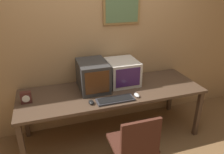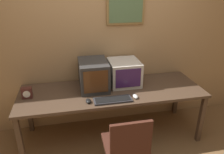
% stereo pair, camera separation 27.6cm
% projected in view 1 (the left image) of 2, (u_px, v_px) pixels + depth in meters
% --- Properties ---
extents(wall_back, '(8.00, 0.08, 2.60)m').
position_uv_depth(wall_back, '(102.00, 38.00, 2.99)').
color(wall_back, tan).
rests_on(wall_back, ground_plane).
extents(desk, '(2.36, 0.80, 0.72)m').
position_uv_depth(desk, '(112.00, 94.00, 2.86)').
color(desk, '#4C3828').
rests_on(desk, ground_plane).
extents(monitor_left, '(0.36, 0.48, 0.37)m').
position_uv_depth(monitor_left, '(93.00, 76.00, 2.80)').
color(monitor_left, '#333333').
rests_on(monitor_left, desk).
extents(monitor_right, '(0.40, 0.44, 0.33)m').
position_uv_depth(monitor_right, '(122.00, 72.00, 2.97)').
color(monitor_right, beige).
rests_on(monitor_right, desk).
extents(keyboard_main, '(0.45, 0.16, 0.03)m').
position_uv_depth(keyboard_main, '(115.00, 100.00, 2.58)').
color(keyboard_main, '#333338').
rests_on(keyboard_main, desk).
extents(mouse_near_keyboard, '(0.06, 0.10, 0.04)m').
position_uv_depth(mouse_near_keyboard, '(137.00, 95.00, 2.67)').
color(mouse_near_keyboard, silver).
rests_on(mouse_near_keyboard, desk).
extents(mouse_far_corner, '(0.06, 0.10, 0.04)m').
position_uv_depth(mouse_far_corner, '(91.00, 102.00, 2.51)').
color(mouse_far_corner, black).
rests_on(mouse_far_corner, desk).
extents(desk_clock, '(0.12, 0.07, 0.14)m').
position_uv_depth(desk_clock, '(26.00, 97.00, 2.51)').
color(desk_clock, '#4C231E').
rests_on(desk_clock, desk).
extents(office_chair, '(0.46, 0.46, 0.84)m').
position_uv_depth(office_chair, '(134.00, 151.00, 2.31)').
color(office_chair, black).
rests_on(office_chair, ground_plane).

